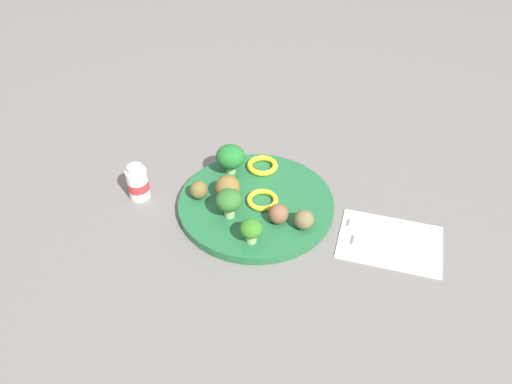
{
  "coord_description": "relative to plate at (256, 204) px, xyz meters",
  "views": [
    {
      "loc": [
        -0.22,
        0.65,
        0.62
      ],
      "look_at": [
        0.0,
        0.0,
        0.04
      ],
      "focal_mm": 35.73,
      "sensor_mm": 36.0,
      "label": 1
    }
  ],
  "objects": [
    {
      "name": "pepper_ring_back_left",
      "position": [
        -0.01,
        0.0,
        0.01
      ],
      "size": [
        0.08,
        0.08,
        0.01
      ],
      "primitive_type": "torus",
      "rotation": [
        0.0,
        0.0,
        3.82
      ],
      "color": "yellow",
      "rests_on": "plate"
    },
    {
      "name": "napkin",
      "position": [
        -0.24,
        0.01,
        -0.01
      ],
      "size": [
        0.18,
        0.13,
        0.01
      ],
      "primitive_type": "cube",
      "rotation": [
        0.0,
        0.0,
        0.05
      ],
      "color": "white",
      "rests_on": "ground_plane"
    },
    {
      "name": "ground_plane",
      "position": [
        0.0,
        0.0,
        -0.01
      ],
      "size": [
        4.0,
        4.0,
        0.0
      ],
      "primitive_type": "plane",
      "color": "slate"
    },
    {
      "name": "broccoli_floret_front_left",
      "position": [
        -0.03,
        0.1,
        0.03
      ],
      "size": [
        0.04,
        0.04,
        0.04
      ],
      "color": "#98B96F",
      "rests_on": "plate"
    },
    {
      "name": "broccoli_floret_far_rim",
      "position": [
        0.03,
        0.05,
        0.04
      ],
      "size": [
        0.05,
        0.05,
        0.05
      ],
      "color": "#98CA7A",
      "rests_on": "plate"
    },
    {
      "name": "broccoli_floret_back_right",
      "position": [
        0.07,
        -0.06,
        0.04
      ],
      "size": [
        0.05,
        0.05,
        0.06
      ],
      "color": "#8DC07A",
      "rests_on": "plate"
    },
    {
      "name": "meatball_back_right",
      "position": [
        -0.1,
        0.04,
        0.03
      ],
      "size": [
        0.03,
        0.03,
        0.03
      ],
      "primitive_type": "sphere",
      "color": "brown",
      "rests_on": "plate"
    },
    {
      "name": "meatball_back_left",
      "position": [
        0.05,
        0.01,
        0.03
      ],
      "size": [
        0.05,
        0.05,
        0.05
      ],
      "primitive_type": "sphere",
      "color": "brown",
      "rests_on": "plate"
    },
    {
      "name": "meatball_center",
      "position": [
        0.1,
        0.02,
        0.02
      ],
      "size": [
        0.03,
        0.03,
        0.03
      ],
      "primitive_type": "sphere",
      "color": "brown",
      "rests_on": "plate"
    },
    {
      "name": "fork",
      "position": [
        -0.24,
        0.03,
        -0.0
      ],
      "size": [
        0.12,
        0.02,
        0.01
      ],
      "color": "silver",
      "rests_on": "napkin"
    },
    {
      "name": "plate",
      "position": [
        0.0,
        0.0,
        0.0
      ],
      "size": [
        0.28,
        0.28,
        0.02
      ],
      "primitive_type": "cylinder",
      "color": "#236638",
      "rests_on": "ground_plane"
    },
    {
      "name": "yogurt_bottle",
      "position": [
        0.21,
        0.04,
        0.02
      ],
      "size": [
        0.04,
        0.04,
        0.07
      ],
      "color": "white",
      "rests_on": "ground_plane"
    },
    {
      "name": "pepper_ring_far_rim",
      "position": [
        0.02,
        -0.09,
        0.01
      ],
      "size": [
        0.07,
        0.07,
        0.01
      ],
      "primitive_type": "torus",
      "rotation": [
        0.0,
        0.0,
        3.39
      ],
      "color": "yellow",
      "rests_on": "plate"
    },
    {
      "name": "meatball_front_left",
      "position": [
        -0.05,
        0.04,
        0.03
      ],
      "size": [
        0.04,
        0.04,
        0.04
      ],
      "primitive_type": "sphere",
      "color": "brown",
      "rests_on": "plate"
    },
    {
      "name": "knife",
      "position": [
        -0.23,
        -0.01,
        -0.0
      ],
      "size": [
        0.15,
        0.02,
        0.01
      ],
      "color": "silver",
      "rests_on": "napkin"
    }
  ]
}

